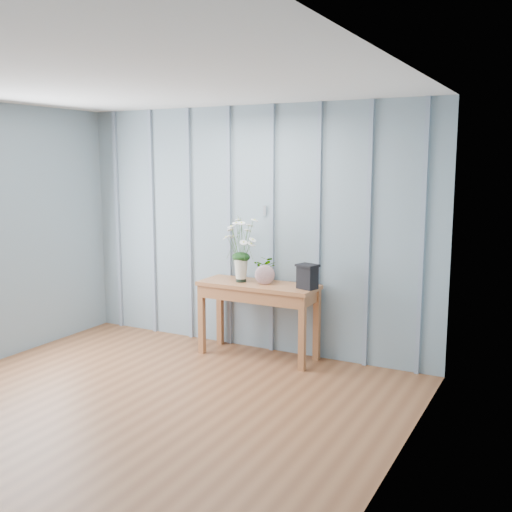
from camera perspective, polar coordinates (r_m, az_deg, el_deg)
The scene contains 7 objects.
ground at distance 4.70m, azimuth -14.09°, elevation -15.69°, with size 4.50×4.50×0.00m, color brown.
room_shell at distance 4.99m, azimuth -7.89°, elevation 9.43°, with size 4.00×4.50×2.50m.
sideboard at distance 5.95m, azimuth 0.22°, elevation -3.69°, with size 1.20×0.45×0.75m.
daisy_vase at distance 5.93m, azimuth -1.44°, elevation 1.40°, with size 0.46×0.35×0.65m.
spider_plant at distance 5.96m, azimuth 1.01°, elevation -1.24°, with size 0.24×0.21×0.27m, color black.
felt_disc_vessel at distance 5.83m, azimuth 0.84°, elevation -1.81°, with size 0.20×0.05×0.20m, color #83435A.
carved_box at distance 5.66m, azimuth 4.92°, elevation -1.94°, with size 0.23×0.20×0.24m.
Camera 1 is at (2.90, -3.15, 1.95)m, focal length 42.00 mm.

